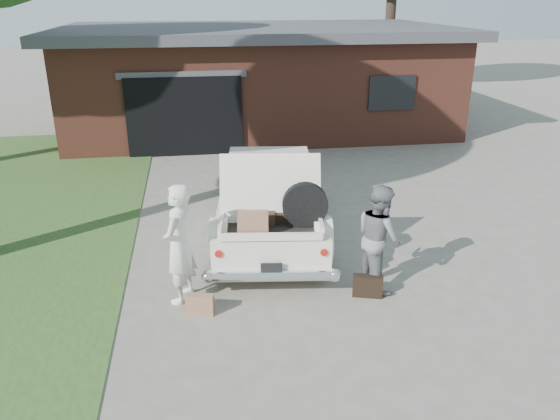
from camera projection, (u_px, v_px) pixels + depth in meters
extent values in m
plane|color=gray|center=(286.00, 289.00, 8.52)|extent=(90.00, 90.00, 0.00)
cube|color=brown|center=(258.00, 81.00, 18.66)|extent=(12.00, 7.00, 3.00)
cube|color=#4C4C51|center=(257.00, 31.00, 18.05)|extent=(12.80, 7.80, 0.30)
cube|color=black|center=(185.00, 116.00, 15.27)|extent=(3.20, 0.30, 2.20)
cube|color=#4C4C51|center=(182.00, 75.00, 14.78)|extent=(3.50, 0.12, 0.18)
cube|color=black|center=(392.00, 93.00, 15.91)|extent=(1.40, 0.08, 1.00)
cylinder|color=#38281E|center=(390.00, 26.00, 23.98)|extent=(0.44, 0.44, 5.95)
cube|color=white|center=(270.00, 204.00, 10.30)|extent=(2.41, 4.94, 0.62)
cube|color=beige|center=(269.00, 172.00, 10.37)|extent=(1.80, 2.09, 0.49)
cube|color=black|center=(269.00, 160.00, 11.21)|extent=(1.47, 0.27, 0.42)
cube|color=black|center=(270.00, 189.00, 9.54)|extent=(1.47, 0.27, 0.42)
cylinder|color=black|center=(220.00, 256.00, 8.89)|extent=(0.29, 0.65, 0.63)
cylinder|color=black|center=(322.00, 255.00, 8.93)|extent=(0.29, 0.65, 0.63)
cylinder|color=black|center=(231.00, 190.00, 11.88)|extent=(0.29, 0.65, 0.63)
cylinder|color=black|center=(307.00, 189.00, 11.93)|extent=(0.29, 0.65, 0.63)
cylinder|color=silver|center=(272.00, 276.00, 8.14)|extent=(1.95, 0.42, 0.17)
cylinder|color=#A5140F|center=(219.00, 253.00, 8.04)|extent=(0.13, 0.11, 0.11)
cylinder|color=#A5140F|center=(324.00, 251.00, 8.09)|extent=(0.13, 0.11, 0.11)
cube|color=black|center=(272.00, 268.00, 8.07)|extent=(0.32, 0.06, 0.16)
cube|color=black|center=(271.00, 226.00, 8.51)|extent=(1.59, 1.23, 0.04)
cube|color=white|center=(222.00, 221.00, 8.45)|extent=(0.19, 1.04, 0.17)
cube|color=white|center=(319.00, 220.00, 8.49)|extent=(0.19, 1.04, 0.17)
cube|color=white|center=(271.00, 237.00, 8.00)|extent=(1.51, 0.25, 0.11)
cube|color=white|center=(270.00, 188.00, 8.60)|extent=(1.64, 0.66, 1.02)
cube|color=#3C2A1A|center=(257.00, 216.00, 8.59)|extent=(0.60, 0.43, 0.18)
cube|color=#A16F52|center=(253.00, 223.00, 8.17)|extent=(0.49, 0.36, 0.32)
cube|color=black|center=(272.00, 216.00, 8.65)|extent=(0.52, 0.38, 0.15)
cylinder|color=black|center=(305.00, 205.00, 8.34)|extent=(0.72, 0.24, 0.70)
imported|color=white|center=(179.00, 244.00, 7.92)|extent=(0.66, 0.78, 1.82)
imported|color=slate|center=(379.00, 237.00, 8.32)|extent=(0.76, 0.91, 1.68)
cube|color=#A06E51|center=(200.00, 304.00, 7.81)|extent=(0.42, 0.23, 0.31)
cube|color=black|center=(368.00, 286.00, 8.27)|extent=(0.47, 0.27, 0.35)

